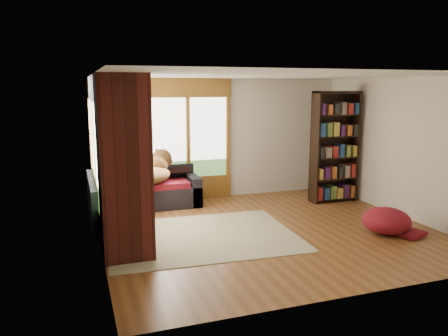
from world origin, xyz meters
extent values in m
plane|color=brown|center=(0.00, 0.00, 0.00)|extent=(5.50, 5.50, 0.00)
plane|color=white|center=(0.00, 0.00, 2.60)|extent=(5.50, 5.50, 0.00)
cube|color=silver|center=(0.00, 2.50, 1.30)|extent=(5.50, 0.04, 2.60)
cube|color=silver|center=(0.00, -2.50, 1.30)|extent=(5.50, 0.04, 2.60)
cube|color=silver|center=(-2.75, 0.00, 1.30)|extent=(0.04, 5.00, 2.60)
cube|color=silver|center=(2.75, 0.00, 1.30)|extent=(0.04, 5.00, 2.60)
cube|color=olive|center=(-1.20, 2.47, 1.35)|extent=(2.82, 0.10, 1.90)
cube|color=white|center=(-1.20, 2.47, 1.35)|extent=(2.54, 0.09, 1.62)
cube|color=olive|center=(-2.72, 1.20, 1.35)|extent=(0.10, 2.62, 1.90)
cube|color=white|center=(-2.72, 1.20, 1.35)|extent=(0.09, 2.36, 1.62)
cube|color=#759261|center=(-2.69, 2.03, 1.75)|extent=(0.03, 0.72, 0.90)
cube|color=#471914|center=(-2.40, -0.35, 1.30)|extent=(0.70, 0.70, 2.60)
cube|color=black|center=(-1.65, 2.05, 0.21)|extent=(2.20, 0.90, 0.42)
cube|color=black|center=(-1.65, 2.40, 0.61)|extent=(2.20, 0.20, 0.38)
cube|color=black|center=(-0.65, 2.05, 0.30)|extent=(0.20, 0.90, 0.60)
cube|color=maroon|center=(-1.75, 1.93, 0.48)|extent=(1.90, 0.66, 0.12)
cube|color=black|center=(-2.30, 1.40, 0.21)|extent=(0.90, 2.20, 0.42)
cube|color=black|center=(-2.65, 1.40, 0.61)|extent=(0.20, 2.20, 0.38)
cube|color=black|center=(-2.30, 0.40, 0.30)|extent=(0.90, 0.20, 0.60)
cube|color=maroon|center=(-2.18, 1.05, 0.48)|extent=(0.66, 1.20, 0.12)
cube|color=maroon|center=(-2.18, 2.00, 0.48)|extent=(0.66, 0.66, 0.12)
cube|color=beige|center=(-1.15, 0.07, 0.01)|extent=(3.15, 2.47, 0.01)
cube|color=black|center=(2.62, 1.35, 1.17)|extent=(0.04, 0.33, 2.33)
cube|color=black|center=(1.66, 1.35, 1.17)|extent=(0.04, 0.33, 2.33)
cube|color=black|center=(2.14, 1.50, 1.17)|extent=(1.00, 0.02, 2.33)
cube|color=black|center=(2.14, 1.35, 0.06)|extent=(0.92, 0.31, 0.03)
cube|color=black|center=(2.14, 1.35, 0.51)|extent=(0.92, 0.31, 0.03)
cube|color=black|center=(2.14, 1.35, 0.95)|extent=(0.92, 0.31, 0.03)
cube|color=black|center=(2.14, 1.35, 1.40)|extent=(0.92, 0.31, 0.03)
cube|color=black|center=(2.14, 1.35, 1.85)|extent=(0.92, 0.31, 0.03)
cube|color=black|center=(2.14, 1.35, 2.29)|extent=(0.92, 0.31, 0.03)
cube|color=#726659|center=(2.14, 1.33, 1.17)|extent=(0.88, 0.25, 2.17)
ellipsoid|color=maroon|center=(1.81, -0.77, 0.23)|extent=(0.97, 0.97, 0.43)
ellipsoid|color=brown|center=(-1.70, 1.87, 0.78)|extent=(1.17, 1.08, 0.33)
sphere|color=brown|center=(-1.40, 2.07, 0.94)|extent=(0.55, 0.55, 0.40)
cone|color=brown|center=(-1.46, 2.04, 1.10)|extent=(0.20, 0.20, 0.17)
ellipsoid|color=black|center=(-2.30, 0.91, 0.73)|extent=(0.87, 0.94, 0.27)
sphere|color=black|center=(-2.46, 1.15, 0.86)|extent=(0.44, 0.44, 0.32)
cone|color=black|center=(-2.43, 1.11, 0.99)|extent=(0.16, 0.16, 0.14)
cube|color=black|center=(-0.95, 2.26, 0.78)|extent=(0.45, 0.12, 0.45)
cube|color=black|center=(-1.55, 2.26, 0.78)|extent=(0.45, 0.12, 0.45)
cube|color=black|center=(-2.48, 1.80, 0.78)|extent=(0.45, 0.12, 0.45)
cube|color=black|center=(-2.48, 0.70, 0.78)|extent=(0.45, 0.12, 0.45)
cube|color=maroon|center=(-2.15, 2.26, 0.78)|extent=(0.42, 0.12, 0.42)
camera|label=1|loc=(-3.05, -6.50, 2.41)|focal=35.00mm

